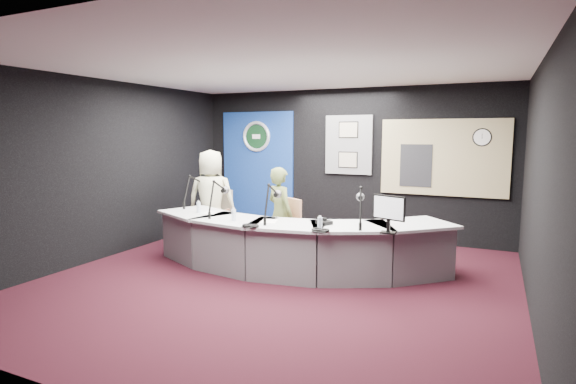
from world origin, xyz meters
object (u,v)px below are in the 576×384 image
at_px(person_man, 211,199).
at_px(armchair_right, 280,232).
at_px(broadcast_desk, 290,244).
at_px(person_woman, 280,214).
at_px(armchair_left, 212,219).

bearing_deg(person_man, armchair_right, 148.55).
distance_m(broadcast_desk, person_woman, 0.63).
relative_size(broadcast_desk, armchair_left, 4.59).
bearing_deg(broadcast_desk, person_man, 159.37).
distance_m(armchair_right, person_woman, 0.28).
bearing_deg(person_woman, armchair_left, 17.01).
distance_m(broadcast_desk, person_man, 2.00).
height_order(broadcast_desk, armchair_right, armchair_right).
bearing_deg(armchair_left, armchair_right, -14.46).
height_order(armchair_left, armchair_right, armchair_left).
xyz_separation_m(armchair_right, person_man, (-1.47, 0.30, 0.40)).
xyz_separation_m(broadcast_desk, armchair_right, (-0.35, 0.39, 0.07)).
height_order(broadcast_desk, person_man, person_man).
bearing_deg(broadcast_desk, armchair_left, 159.37).
xyz_separation_m(broadcast_desk, armchair_left, (-1.82, 0.68, 0.12)).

